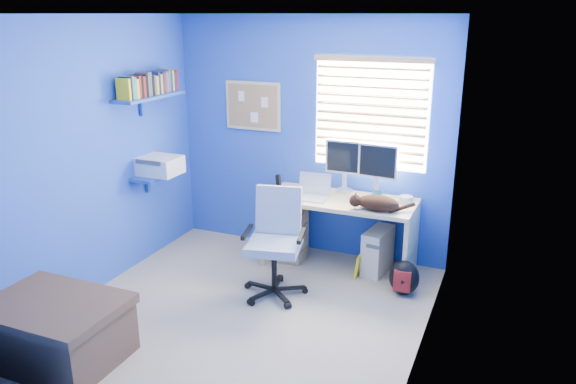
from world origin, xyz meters
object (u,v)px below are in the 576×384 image
at_px(laptop, 311,188).
at_px(office_chair, 275,256).
at_px(desk, 339,233).
at_px(tower_pc, 378,251).
at_px(cat, 378,203).

height_order(laptop, office_chair, office_chair).
distance_m(desk, tower_pc, 0.43).
distance_m(cat, tower_pc, 0.64).
bearing_deg(office_chair, tower_pc, 46.61).
distance_m(desk, laptop, 0.56).
height_order(cat, office_chair, office_chair).
relative_size(cat, tower_pc, 0.89).
bearing_deg(tower_pc, cat, -74.20).
xyz_separation_m(laptop, tower_pc, (0.66, 0.16, -0.62)).
xyz_separation_m(desk, laptop, (-0.27, -0.11, 0.48)).
relative_size(laptop, cat, 0.82).
bearing_deg(office_chair, laptop, 81.05).
height_order(desk, laptop, laptop).
bearing_deg(tower_pc, office_chair, -125.35).
height_order(tower_pc, office_chair, office_chair).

